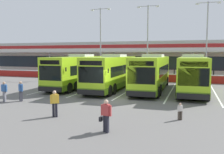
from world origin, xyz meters
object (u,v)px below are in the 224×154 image
Objects in this scene: lamp_post_centre at (148,37)px; lamp_post_east at (207,36)px; coach_bus_right_centre at (192,74)px; pedestrian_near_bin at (55,103)px; pedestrian_child at (180,111)px; coach_bus_leftmost at (78,71)px; lamp_post_west at (101,38)px; pedestrian_approaching_bus at (21,91)px; pedestrian_with_handbag at (106,115)px; coach_bus_left_centre at (112,73)px; coach_bus_centre at (152,73)px; pedestrian_in_dark_coat at (4,91)px.

lamp_post_east is at bearing 0.93° from lamp_post_centre.
coach_bus_right_centre is 15.14m from pedestrian_near_bin.
coach_bus_leftmost is at bearing 137.42° from pedestrian_child.
coach_bus_leftmost is 11.83m from lamp_post_west.
lamp_post_west is (-1.40, 10.85, 4.50)m from coach_bus_leftmost.
pedestrian_near_bin is 1.00× the size of pedestrian_approaching_bus.
pedestrian_with_handbag is 27.75m from lamp_post_west.
pedestrian_child is 26.27m from lamp_post_west.
pedestrian_approaching_bus is at bearing -118.42° from coach_bus_left_centre.
coach_bus_right_centre is 12.13× the size of pedestrian_child.
lamp_post_centre reaches higher than coach_bus_centre.
coach_bus_leftmost reaches higher than pedestrian_with_handbag.
pedestrian_with_handbag is 4.80m from pedestrian_child.
coach_bus_centre is 14.56m from pedestrian_with_handbag.
pedestrian_in_dark_coat is 26.92m from lamp_post_east.
pedestrian_child is 12.61m from pedestrian_approaching_bus.
coach_bus_left_centre is at bearing -175.68° from coach_bus_right_centre.
pedestrian_in_dark_coat is at bearing -90.69° from lamp_post_west.
coach_bus_centre reaches higher than pedestrian_child.
lamp_post_centre is (-5.86, 21.89, 5.75)m from pedestrian_child.
pedestrian_with_handbag is at bearing -59.11° from coach_bus_leftmost.
coach_bus_left_centre is 12.13× the size of pedestrian_child.
coach_bus_centre is at bearing 44.47° from pedestrian_in_dark_coat.
lamp_post_east reaches higher than pedestrian_approaching_bus.
pedestrian_with_handbag is at bearing -134.30° from pedestrian_child.
coach_bus_centre is 7.52× the size of pedestrian_with_handbag.
pedestrian_near_bin is at bearing -69.69° from coach_bus_leftmost.
coach_bus_centre is 1.00× the size of coach_bus_right_centre.
lamp_post_east reaches higher than coach_bus_leftmost.
coach_bus_centre is 15.33m from lamp_post_west.
coach_bus_leftmost is at bearing 120.89° from pedestrian_with_handbag.
pedestrian_in_dark_coat is (-1.65, -9.92, -0.91)m from coach_bus_leftmost.
lamp_post_centre reaches higher than pedestrian_child.
pedestrian_in_dark_coat is at bearing -110.50° from lamp_post_centre.
coach_bus_left_centre is at bearing 57.84° from pedestrian_in_dark_coat.
pedestrian_with_handbag and pedestrian_approaching_bus have the same top height.
pedestrian_in_dark_coat is 22.86m from lamp_post_centre.
lamp_post_centre reaches higher than pedestrian_approaching_bus.
pedestrian_approaching_bus is 25.81m from lamp_post_east.
pedestrian_child is at bearing 13.10° from pedestrian_near_bin.
pedestrian_near_bin is (-7.28, -1.69, 0.33)m from pedestrian_child.
pedestrian_child is at bearing -75.01° from lamp_post_centre.
lamp_post_east is (16.04, 20.93, 5.42)m from pedestrian_in_dark_coat.
coach_bus_right_centre is 16.24m from pedestrian_approaching_bus.
coach_bus_right_centre is 11.87m from lamp_post_east.
pedestrian_with_handbag is at bearing -68.35° from lamp_post_west.
lamp_post_centre is (-6.48, 10.70, 4.50)m from coach_bus_right_centre.
lamp_post_east is (14.39, 11.01, 4.50)m from coach_bus_leftmost.
pedestrian_child is at bearing -53.98° from coach_bus_left_centre.
coach_bus_leftmost is 8.55m from coach_bus_centre.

